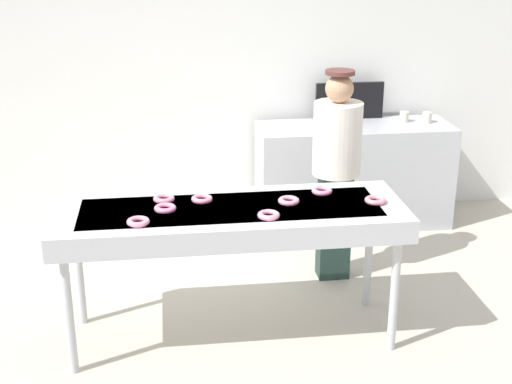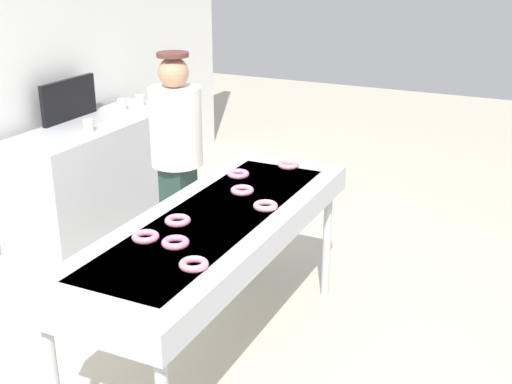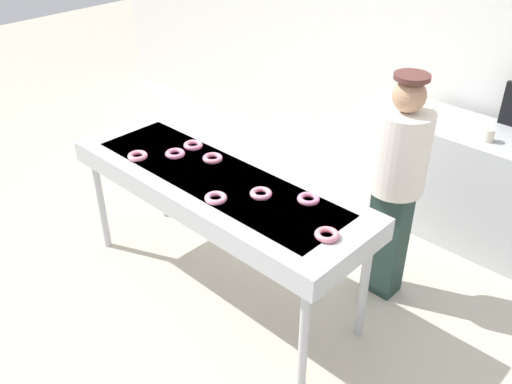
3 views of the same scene
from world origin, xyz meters
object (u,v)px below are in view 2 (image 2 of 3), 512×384
at_px(strawberry_donut_4, 238,174).
at_px(prep_counter, 100,176).
at_px(strawberry_donut_5, 242,190).
at_px(paper_cup_2, 88,125).
at_px(strawberry_donut_0, 194,264).
at_px(strawberry_donut_6, 146,237).
at_px(worker_baker, 177,152).
at_px(strawberry_donut_1, 288,165).
at_px(paper_cup_0, 140,100).
at_px(strawberry_donut_7, 175,243).
at_px(strawberry_donut_2, 265,206).
at_px(fryer_conveyor, 215,229).
at_px(menu_display, 69,99).
at_px(paper_cup_1, 122,104).
at_px(strawberry_donut_3, 178,221).

bearing_deg(strawberry_donut_4, prep_counter, 68.02).
height_order(strawberry_donut_5, paper_cup_2, paper_cup_2).
bearing_deg(paper_cup_2, strawberry_donut_0, -130.53).
height_order(strawberry_donut_6, worker_baker, worker_baker).
distance_m(strawberry_donut_1, paper_cup_0, 2.16).
bearing_deg(paper_cup_2, strawberry_donut_7, -130.69).
bearing_deg(strawberry_donut_5, prep_counter, 63.07).
height_order(strawberry_donut_4, prep_counter, strawberry_donut_4).
bearing_deg(strawberry_donut_2, strawberry_donut_6, 149.79).
height_order(fryer_conveyor, menu_display, menu_display).
relative_size(fryer_conveyor, worker_baker, 1.36).
bearing_deg(strawberry_donut_0, strawberry_donut_7, 50.86).
height_order(worker_baker, paper_cup_0, worker_baker).
xyz_separation_m(strawberry_donut_6, prep_counter, (1.72, 1.67, -0.48)).
distance_m(worker_baker, paper_cup_0, 1.53).
bearing_deg(strawberry_donut_2, menu_display, 64.67).
height_order(strawberry_donut_0, prep_counter, strawberry_donut_0).
xyz_separation_m(strawberry_donut_0, paper_cup_1, (2.35, 2.12, 0.03)).
xyz_separation_m(strawberry_donut_6, paper_cup_1, (2.19, 1.74, 0.03)).
distance_m(fryer_conveyor, strawberry_donut_0, 0.62).
relative_size(strawberry_donut_0, strawberry_donut_7, 1.00).
height_order(strawberry_donut_1, strawberry_donut_7, same).
bearing_deg(menu_display, strawberry_donut_4, -109.31).
relative_size(strawberry_donut_5, strawberry_donut_7, 1.00).
height_order(strawberry_donut_0, menu_display, menu_display).
bearing_deg(worker_baker, prep_counter, -122.32).
bearing_deg(fryer_conveyor, strawberry_donut_6, 158.39).
bearing_deg(strawberry_donut_4, strawberry_donut_7, -170.04).
distance_m(fryer_conveyor, strawberry_donut_2, 0.31).
relative_size(paper_cup_1, paper_cup_2, 1.00).
height_order(strawberry_donut_7, menu_display, menu_display).
xyz_separation_m(strawberry_donut_2, strawberry_donut_6, (-0.63, 0.37, 0.00)).
relative_size(prep_counter, paper_cup_1, 18.40).
height_order(strawberry_donut_2, strawberry_donut_3, same).
bearing_deg(strawberry_donut_1, strawberry_donut_5, 173.62).
bearing_deg(paper_cup_0, strawberry_donut_3, -141.13).
xyz_separation_m(fryer_conveyor, strawberry_donut_6, (-0.42, 0.17, 0.10)).
xyz_separation_m(fryer_conveyor, paper_cup_0, (1.97, 1.86, 0.13)).
xyz_separation_m(strawberry_donut_4, paper_cup_0, (1.34, 1.68, 0.03)).
distance_m(strawberry_donut_0, strawberry_donut_2, 0.79).
relative_size(strawberry_donut_4, paper_cup_1, 1.46).
distance_m(strawberry_donut_2, strawberry_donut_6, 0.73).
xyz_separation_m(strawberry_donut_4, strawberry_donut_7, (-1.04, -0.18, 0.00)).
distance_m(strawberry_donut_1, strawberry_donut_6, 1.37).
xyz_separation_m(prep_counter, menu_display, (0.00, 0.25, 0.64)).
height_order(strawberry_donut_4, menu_display, menu_display).
height_order(fryer_conveyor, strawberry_donut_2, strawberry_donut_2).
bearing_deg(strawberry_donut_6, prep_counter, 44.21).
bearing_deg(menu_display, strawberry_donut_0, -129.24).
distance_m(strawberry_donut_0, paper_cup_1, 3.16).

